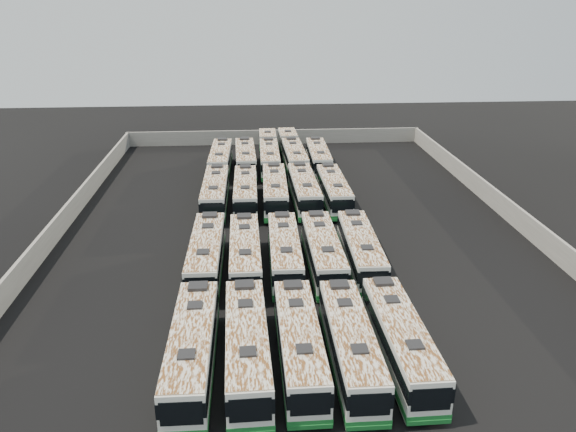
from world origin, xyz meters
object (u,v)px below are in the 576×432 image
object	(u,v)px
bus_midback_right	(304,190)
bus_midfront_center	(285,252)
bus_midback_left	(246,192)
bus_front_left	(247,347)
bus_back_far_left	(221,160)
bus_front_far_left	(192,349)
bus_back_right	(292,152)
bus_midback_far_right	(334,190)
bus_back_left	(246,159)
bus_back_center	(269,153)
bus_front_right	(351,344)
bus_midback_far_left	(215,193)
bus_front_far_right	(401,340)
bus_midback_center	(275,191)
bus_midfront_right	(323,252)
bus_front_center	(300,344)
bus_midfront_far_right	(361,250)
bus_midfront_left	(245,255)
bus_back_far_right	(319,158)

from	to	relation	value
bus_midback_right	bus_midfront_center	bearing A→B (deg)	-102.33
bus_midback_left	bus_midback_right	xyz separation A→B (m)	(6.40, 0.06, 0.05)
bus_front_left	bus_back_far_left	size ratio (longest dim) A/B	1.02
bus_front_far_left	bus_back_right	distance (m)	46.12
bus_front_far_left	bus_front_left	xyz separation A→B (m)	(3.29, 0.00, -0.00)
bus_midback_far_right	bus_back_left	bearing A→B (deg)	125.57
bus_front_left	bus_back_right	distance (m)	45.54
bus_midback_right	bus_back_center	distance (m)	16.54
bus_front_right	bus_midback_far_left	distance (m)	30.47
bus_front_far_right	bus_front_far_left	bearing A→B (deg)	179.52
bus_midback_right	bus_back_left	distance (m)	14.72
bus_midback_center	bus_midfront_right	bearing A→B (deg)	-77.19
bus_front_far_left	bus_front_center	distance (m)	6.49
bus_back_far_left	bus_back_right	size ratio (longest dim) A/B	0.65
bus_front_left	bus_midback_far_right	xyz separation A→B (m)	(9.61, 28.80, -0.07)
bus_midfront_far_right	bus_midfront_left	bearing A→B (deg)	-177.39
bus_midfront_center	bus_midback_left	world-z (taller)	same
bus_midback_far_left	bus_back_right	world-z (taller)	bus_midback_far_left
bus_front_far_right	bus_back_right	xyz separation A→B (m)	(-3.16, 45.06, -0.01)
bus_midback_far_left	bus_back_left	distance (m)	13.80
bus_midback_right	bus_back_far_left	size ratio (longest dim) A/B	1.01
bus_front_far_left	bus_midback_far_left	distance (m)	28.77
bus_front_far_right	bus_midfront_far_right	world-z (taller)	bus_front_far_right
bus_back_center	bus_midback_left	bearing A→B (deg)	-100.38
bus_front_far_left	bus_midback_center	size ratio (longest dim) A/B	1.00
bus_midfront_right	bus_midfront_left	bearing A→B (deg)	179.80
bus_back_right	bus_midback_right	bearing A→B (deg)	-91.20
bus_back_right	bus_midback_far_right	bearing A→B (deg)	-79.90
bus_front_right	bus_back_far_right	size ratio (longest dim) A/B	1.01
bus_front_right	bus_midfront_left	xyz separation A→B (m)	(-6.43, 13.22, 0.00)
bus_front_far_right	bus_back_center	bearing A→B (deg)	97.36
bus_midfront_center	bus_midback_far_right	world-z (taller)	bus_midfront_center
bus_midfront_far_right	bus_midback_center	world-z (taller)	bus_midback_center
bus_midback_far_left	bus_back_center	size ratio (longest dim) A/B	0.67
bus_midfront_center	bus_midback_center	xyz separation A→B (m)	(-0.02, 15.62, 0.05)
bus_front_left	bus_midfront_right	world-z (taller)	bus_front_left
bus_front_far_left	bus_midfront_right	distance (m)	16.25
bus_midback_far_left	bus_back_far_left	size ratio (longest dim) A/B	1.01
bus_midfront_far_right	bus_back_far_right	distance (m)	28.78
bus_front_far_right	bus_midback_right	distance (m)	29.03
bus_midfront_center	bus_midback_center	distance (m)	15.62
bus_front_center	bus_back_far_left	bearing A→B (deg)	98.40
bus_midback_right	bus_front_right	bearing A→B (deg)	-90.87
bus_midfront_center	bus_back_left	xyz separation A→B (m)	(-3.19, 28.88, 0.02)
bus_front_right	bus_midback_right	distance (m)	29.04
bus_back_center	bus_front_left	bearing A→B (deg)	-93.27
bus_midback_left	bus_back_center	distance (m)	16.60
bus_front_far_right	bus_front_right	bearing A→B (deg)	-177.50
bus_midfront_left	bus_midfront_center	world-z (taller)	bus_midfront_left
bus_front_center	bus_midfront_right	world-z (taller)	bus_midfront_right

